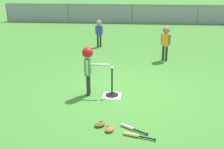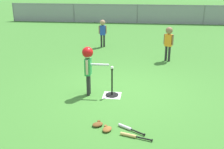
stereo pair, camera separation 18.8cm
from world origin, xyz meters
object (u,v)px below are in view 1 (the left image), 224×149
Objects in this scene: batter_child at (88,61)px; fielder_deep_right at (99,30)px; batting_tee at (112,91)px; baseball_on_tee at (112,68)px; glove_near_bats at (100,124)px; spare_bat_silver at (130,128)px; spare_bat_wood at (135,135)px; fielder_deep_center at (166,39)px; glove_by_plate at (110,129)px.

batter_child reaches higher than fielder_deep_right.
baseball_on_tee reaches higher than batting_tee.
baseball_on_tee is 0.27× the size of glove_near_bats.
spare_bat_silver is at bearing -77.60° from fielder_deep_right.
glove_near_bats reaches higher than spare_bat_wood.
fielder_deep_center is 4.50× the size of glove_by_plate.
glove_by_plate is at bearing -81.04° from fielder_deep_right.
baseball_on_tee is 0.07× the size of fielder_deep_right.
baseball_on_tee is at bearing 107.04° from spare_bat_silver.
batter_child reaches higher than batting_tee.
batter_child reaches higher than glove_by_plate.
spare_bat_silver is (-1.09, -4.73, -0.73)m from fielder_deep_center.
baseball_on_tee reaches higher than spare_bat_silver.
batting_tee is 1.65m from spare_bat_silver.
spare_bat_silver is at bearing -72.96° from baseball_on_tee.
glove_by_plate is at bearing 159.96° from spare_bat_wood.
batter_child is (-0.58, -0.00, 0.14)m from baseball_on_tee.
batting_tee reaches higher than glove_near_bats.
fielder_deep_center is at bearing 77.04° from spare_bat_silver.
fielder_deep_right is at bearing 94.29° from batter_child.
spare_bat_wood is 0.76m from glove_near_bats.
batter_child is (-0.58, -0.00, 0.76)m from batting_tee.
glove_by_plate is at bearing -68.10° from batter_child.
fielder_deep_right is at bearing 97.37° from glove_near_bats.
batter_child is 2.04× the size of spare_bat_wood.
fielder_deep_center is 1.98× the size of spare_bat_wood.
fielder_deep_center reaches higher than baseball_on_tee.
batting_tee is 0.95m from batter_child.
spare_bat_wood is at bearing -72.75° from baseball_on_tee.
spare_bat_silver is (1.43, -6.50, -0.69)m from fielder_deep_right.
glove_by_plate is (-0.39, -0.09, 0.01)m from spare_bat_silver.
spare_bat_wood is at bearing -101.31° from fielder_deep_center.
fielder_deep_right is 1.87× the size of spare_bat_wood.
batter_child is 4.63× the size of glove_by_plate.
baseball_on_tee is at bearing 93.26° from glove_by_plate.
spare_bat_wood is (1.52, -6.77, -0.69)m from fielder_deep_right.
spare_bat_silver is (0.48, -1.58, -0.70)m from baseball_on_tee.
baseball_on_tee is (0.00, -0.00, 0.62)m from batting_tee.
batter_child is at bearing -179.79° from baseball_on_tee.
fielder_deep_center reaches higher than glove_by_plate.
fielder_deep_center reaches higher than fielder_deep_right.
batting_tee is at bearing 107.25° from spare_bat_wood.
baseball_on_tee is 2.05m from spare_bat_wood.
spare_bat_silver is 0.90× the size of spare_bat_wood.
batter_child reaches higher than glove_near_bats.
baseball_on_tee is at bearing 85.73° from glove_near_bats.
fielder_deep_center is at bearing -35.09° from fielder_deep_right.
spare_bat_wood is at bearing -72.75° from batting_tee.
glove_near_bats is (-0.60, 0.07, 0.01)m from spare_bat_silver.
spare_bat_silver is (1.06, -1.58, -0.84)m from batter_child.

